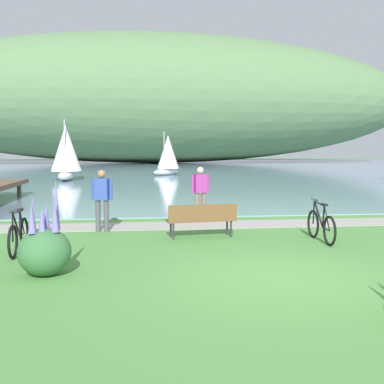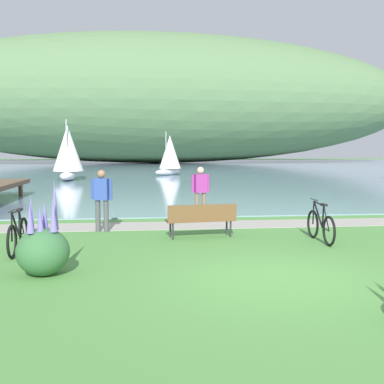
# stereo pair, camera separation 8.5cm
# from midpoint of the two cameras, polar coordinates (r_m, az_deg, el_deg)

# --- Properties ---
(ground_plane) EXTENTS (200.00, 200.00, 0.00)m
(ground_plane) POSITION_cam_midpoint_polar(r_m,az_deg,el_deg) (8.79, 10.30, -10.03)
(ground_plane) COLOR #518E42
(bay_water) EXTENTS (180.00, 80.00, 0.04)m
(bay_water) POSITION_cam_midpoint_polar(r_m,az_deg,el_deg) (55.78, -3.90, 2.83)
(bay_water) COLOR #7A99B2
(bay_water) RESTS_ON ground
(distant_hillside) EXTENTS (83.85, 28.00, 19.78)m
(distant_hillside) POSITION_cam_midpoint_polar(r_m,az_deg,el_deg) (76.30, -4.44, 10.91)
(distant_hillside) COLOR #567A4C
(distant_hillside) RESTS_ON bay_water
(shoreline_path) EXTENTS (60.00, 1.50, 0.01)m
(shoreline_path) POSITION_cam_midpoint_polar(r_m,az_deg,el_deg) (14.52, 3.45, -3.89)
(shoreline_path) COLOR #A39E93
(shoreline_path) RESTS_ON ground
(park_bench_near_camera) EXTENTS (1.85, 0.70, 0.88)m
(park_bench_near_camera) POSITION_cam_midpoint_polar(r_m,az_deg,el_deg) (12.35, 1.31, -3.07)
(park_bench_near_camera) COLOR brown
(park_bench_near_camera) RESTS_ON ground
(bicycle_leaning_near_bench) EXTENTS (0.10, 1.77, 1.01)m
(bicycle_leaning_near_bench) POSITION_cam_midpoint_polar(r_m,az_deg,el_deg) (12.26, 15.22, -3.89)
(bicycle_leaning_near_bench) COLOR black
(bicycle_leaning_near_bench) RESTS_ON ground
(bicycle_beside_path) EXTENTS (0.10, 1.77, 1.01)m
(bicycle_beside_path) POSITION_cam_midpoint_polar(r_m,az_deg,el_deg) (11.20, -19.77, -4.87)
(bicycle_beside_path) COLOR black
(bicycle_beside_path) RESTS_ON ground
(person_at_shoreline) EXTENTS (0.59, 0.30, 1.71)m
(person_at_shoreline) POSITION_cam_midpoint_polar(r_m,az_deg,el_deg) (15.42, 1.18, 0.29)
(person_at_shoreline) COLOR #72604C
(person_at_shoreline) RESTS_ON ground
(person_on_the_grass) EXTENTS (0.59, 0.32, 1.71)m
(person_on_the_grass) POSITION_cam_midpoint_polar(r_m,az_deg,el_deg) (13.43, -10.50, -0.53)
(person_on_the_grass) COLOR #4C4C51
(person_on_the_grass) RESTS_ON ground
(echium_bush_beside_closest) EXTENTS (0.95, 0.95, 1.75)m
(echium_bush_beside_closest) POSITION_cam_midpoint_polar(r_m,az_deg,el_deg) (9.11, -17.03, -6.50)
(echium_bush_beside_closest) COLOR #386B3D
(echium_bush_beside_closest) RESTS_ON ground
(sailboat_nearest_to_shore) EXTENTS (2.22, 3.68, 4.30)m
(sailboat_nearest_to_shore) POSITION_cam_midpoint_polar(r_m,az_deg,el_deg) (35.62, -14.48, 4.64)
(sailboat_nearest_to_shore) COLOR white
(sailboat_nearest_to_shore) RESTS_ON bay_water
(sailboat_toward_hillside) EXTENTS (2.89, 3.01, 3.70)m
(sailboat_toward_hillside) POSITION_cam_midpoint_polar(r_m,az_deg,el_deg) (41.22, -2.61, 4.46)
(sailboat_toward_hillside) COLOR white
(sailboat_toward_hillside) RESTS_ON bay_water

